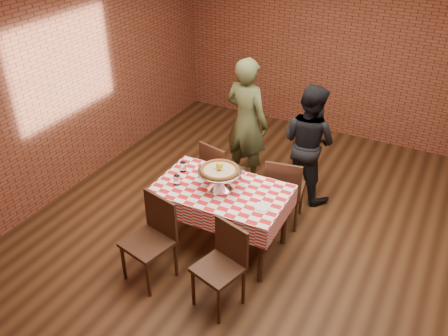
{
  "coord_description": "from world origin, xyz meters",
  "views": [
    {
      "loc": [
        1.56,
        -3.98,
        3.6
      ],
      "look_at": [
        -0.46,
        -0.2,
        0.95
      ],
      "focal_mm": 38.44,
      "sensor_mm": 36.0,
      "label": 1
    }
  ],
  "objects_px": {
    "chair_near_right": "(218,270)",
    "chair_far_right": "(285,189)",
    "pizza": "(219,170)",
    "diner_black": "(308,142)",
    "pizza_stand": "(220,179)",
    "chair_far_left": "(222,172)",
    "water_glass_left": "(177,180)",
    "water_glass_right": "(183,167)",
    "diner_olive": "(247,122)",
    "condiment_caddy": "(239,173)",
    "table": "(222,218)",
    "chair_near_left": "(148,243)"
  },
  "relations": [
    {
      "from": "chair_near_right",
      "to": "chair_far_right",
      "type": "relative_size",
      "value": 0.98
    },
    {
      "from": "pizza",
      "to": "diner_black",
      "type": "xyz_separation_m",
      "value": [
        0.49,
        1.4,
        -0.22
      ]
    },
    {
      "from": "pizza",
      "to": "pizza_stand",
      "type": "bearing_deg",
      "value": 180.0
    },
    {
      "from": "chair_far_right",
      "to": "diner_black",
      "type": "xyz_separation_m",
      "value": [
        0.03,
        0.66,
        0.31
      ]
    },
    {
      "from": "chair_far_right",
      "to": "diner_black",
      "type": "height_order",
      "value": "diner_black"
    },
    {
      "from": "chair_far_left",
      "to": "chair_far_right",
      "type": "bearing_deg",
      "value": -166.23
    },
    {
      "from": "chair_far_left",
      "to": "water_glass_left",
      "type": "bearing_deg",
      "value": 98.83
    },
    {
      "from": "water_glass_right",
      "to": "chair_near_right",
      "type": "bearing_deg",
      "value": -43.9
    },
    {
      "from": "chair_near_right",
      "to": "diner_olive",
      "type": "bearing_deg",
      "value": 124.79
    },
    {
      "from": "pizza_stand",
      "to": "condiment_caddy",
      "type": "height_order",
      "value": "pizza_stand"
    },
    {
      "from": "pizza_stand",
      "to": "diner_black",
      "type": "height_order",
      "value": "diner_black"
    },
    {
      "from": "chair_near_right",
      "to": "diner_olive",
      "type": "distance_m",
      "value": 2.32
    },
    {
      "from": "water_glass_right",
      "to": "chair_far_right",
      "type": "distance_m",
      "value": 1.23
    },
    {
      "from": "water_glass_left",
      "to": "chair_near_right",
      "type": "relative_size",
      "value": 0.12
    },
    {
      "from": "table",
      "to": "chair_far_right",
      "type": "bearing_deg",
      "value": 59.45
    },
    {
      "from": "water_glass_left",
      "to": "chair_far_left",
      "type": "distance_m",
      "value": 0.96
    },
    {
      "from": "chair_far_right",
      "to": "pizza",
      "type": "bearing_deg",
      "value": 46.95
    },
    {
      "from": "pizza_stand",
      "to": "diner_olive",
      "type": "bearing_deg",
      "value": 104.06
    },
    {
      "from": "condiment_caddy",
      "to": "diner_olive",
      "type": "xyz_separation_m",
      "value": [
        -0.44,
        1.1,
        0.03
      ]
    },
    {
      "from": "pizza",
      "to": "water_glass_right",
      "type": "distance_m",
      "value": 0.55
    },
    {
      "from": "table",
      "to": "chair_near_left",
      "type": "relative_size",
      "value": 1.51
    },
    {
      "from": "water_glass_right",
      "to": "chair_far_right",
      "type": "xyz_separation_m",
      "value": [
        0.99,
        0.63,
        -0.36
      ]
    },
    {
      "from": "chair_far_right",
      "to": "chair_near_right",
      "type": "bearing_deg",
      "value": 77.51
    },
    {
      "from": "pizza_stand",
      "to": "pizza",
      "type": "bearing_deg",
      "value": 0.0
    },
    {
      "from": "table",
      "to": "pizza_stand",
      "type": "xyz_separation_m",
      "value": [
        -0.03,
        0.01,
        0.49
      ]
    },
    {
      "from": "water_glass_right",
      "to": "chair_near_right",
      "type": "distance_m",
      "value": 1.35
    },
    {
      "from": "water_glass_left",
      "to": "chair_near_left",
      "type": "height_order",
      "value": "chair_near_left"
    },
    {
      "from": "chair_near_left",
      "to": "chair_far_left",
      "type": "bearing_deg",
      "value": 101.86
    },
    {
      "from": "chair_near_right",
      "to": "diner_olive",
      "type": "height_order",
      "value": "diner_olive"
    },
    {
      "from": "chair_far_left",
      "to": "water_glass_right",
      "type": "bearing_deg",
      "value": 89.16
    },
    {
      "from": "pizza_stand",
      "to": "condiment_caddy",
      "type": "distance_m",
      "value": 0.28
    },
    {
      "from": "pizza",
      "to": "chair_far_right",
      "type": "relative_size",
      "value": 0.46
    },
    {
      "from": "water_glass_left",
      "to": "diner_black",
      "type": "height_order",
      "value": "diner_black"
    },
    {
      "from": "water_glass_right",
      "to": "pizza",
      "type": "bearing_deg",
      "value": -11.16
    },
    {
      "from": "chair_far_left",
      "to": "chair_far_right",
      "type": "distance_m",
      "value": 0.83
    },
    {
      "from": "chair_near_right",
      "to": "diner_olive",
      "type": "xyz_separation_m",
      "value": [
        -0.76,
        2.15,
        0.42
      ]
    },
    {
      "from": "pizza_stand",
      "to": "diner_olive",
      "type": "relative_size",
      "value": 0.27
    },
    {
      "from": "pizza_stand",
      "to": "water_glass_right",
      "type": "height_order",
      "value": "pizza_stand"
    },
    {
      "from": "pizza",
      "to": "water_glass_right",
      "type": "height_order",
      "value": "pizza"
    },
    {
      "from": "water_glass_right",
      "to": "diner_olive",
      "type": "distance_m",
      "value": 1.27
    },
    {
      "from": "chair_near_right",
      "to": "chair_far_left",
      "type": "relative_size",
      "value": 1.0
    },
    {
      "from": "water_glass_right",
      "to": "water_glass_left",
      "type": "bearing_deg",
      "value": -71.21
    },
    {
      "from": "water_glass_left",
      "to": "chair_far_right",
      "type": "height_order",
      "value": "chair_far_right"
    },
    {
      "from": "water_glass_left",
      "to": "chair_far_right",
      "type": "bearing_deg",
      "value": 44.92
    },
    {
      "from": "condiment_caddy",
      "to": "table",
      "type": "bearing_deg",
      "value": -103.12
    },
    {
      "from": "chair_near_left",
      "to": "water_glass_left",
      "type": "bearing_deg",
      "value": 107.07
    },
    {
      "from": "chair_near_left",
      "to": "chair_far_left",
      "type": "height_order",
      "value": "chair_near_left"
    },
    {
      "from": "pizza_stand",
      "to": "chair_near_right",
      "type": "height_order",
      "value": "pizza_stand"
    },
    {
      "from": "table",
      "to": "condiment_caddy",
      "type": "relative_size",
      "value": 10.0
    },
    {
      "from": "pizza",
      "to": "diner_black",
      "type": "distance_m",
      "value": 1.5
    }
  ]
}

